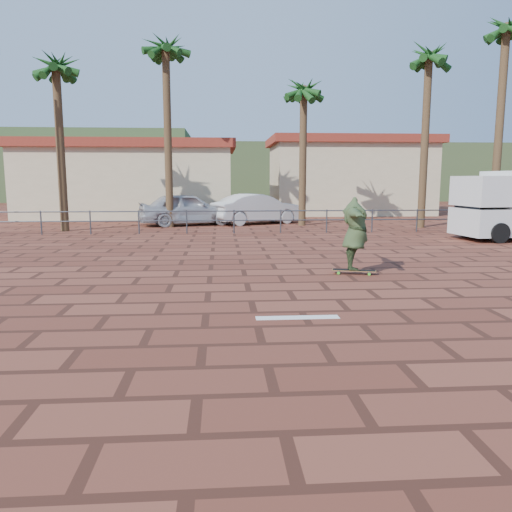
{
  "coord_description": "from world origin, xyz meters",
  "views": [
    {
      "loc": [
        -0.56,
        -9.21,
        2.29
      ],
      "look_at": [
        0.12,
        0.43,
        0.8
      ],
      "focal_mm": 35.0,
      "sensor_mm": 36.0,
      "label": 1
    }
  ],
  "objects_px": {
    "longboard": "(354,271)",
    "car_silver": "(187,209)",
    "skateboarder": "(355,234)",
    "car_white": "(257,209)"
  },
  "relations": [
    {
      "from": "skateboarder",
      "to": "car_silver",
      "type": "height_order",
      "value": "skateboarder"
    },
    {
      "from": "skateboarder",
      "to": "car_white",
      "type": "height_order",
      "value": "skateboarder"
    },
    {
      "from": "skateboarder",
      "to": "longboard",
      "type": "bearing_deg",
      "value": -40.34
    },
    {
      "from": "car_white",
      "to": "car_silver",
      "type": "bearing_deg",
      "value": 73.07
    },
    {
      "from": "longboard",
      "to": "skateboarder",
      "type": "relative_size",
      "value": 0.49
    },
    {
      "from": "skateboarder",
      "to": "car_white",
      "type": "distance_m",
      "value": 14.03
    },
    {
      "from": "longboard",
      "to": "car_silver",
      "type": "bearing_deg",
      "value": 126.11
    },
    {
      "from": "skateboarder",
      "to": "car_white",
      "type": "xyz_separation_m",
      "value": [
        -1.33,
        13.96,
        -0.22
      ]
    },
    {
      "from": "longboard",
      "to": "car_white",
      "type": "distance_m",
      "value": 14.04
    },
    {
      "from": "skateboarder",
      "to": "car_white",
      "type": "bearing_deg",
      "value": 10.11
    }
  ]
}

